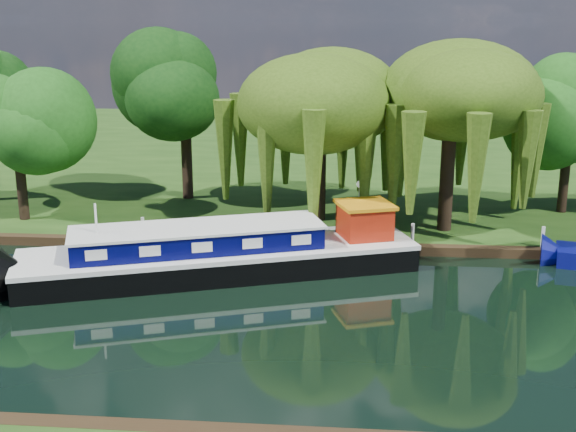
{
  "coord_description": "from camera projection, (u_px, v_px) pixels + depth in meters",
  "views": [
    {
      "loc": [
        -0.05,
        -24.59,
        10.68
      ],
      "look_at": [
        -2.55,
        4.29,
        2.8
      ],
      "focal_mm": 45.0,
      "sensor_mm": 36.0,
      "label": 1
    }
  ],
  "objects": [
    {
      "name": "red_dinghy",
      "position": [
        213.0,
        260.0,
        33.3
      ],
      "size": [
        3.62,
        2.68,
        0.72
      ],
      "primitive_type": "imported",
      "rotation": [
        0.0,
        0.0,
        1.63
      ],
      "color": "#9E1E0B",
      "rests_on": "ground"
    },
    {
      "name": "willow_right",
      "position": [
        451.0,
        107.0,
        34.9
      ],
      "size": [
        6.97,
        6.97,
        8.49
      ],
      "color": "black",
      "rests_on": "far_bank"
    },
    {
      "name": "mooring_posts",
      "position": [
        338.0,
        232.0,
        34.3
      ],
      "size": [
        19.16,
        0.16,
        1.0
      ],
      "color": "silver",
      "rests_on": "far_bank"
    },
    {
      "name": "far_bank",
      "position": [
        350.0,
        152.0,
        59.06
      ],
      "size": [
        120.0,
        52.0,
        0.45
      ],
      "primitive_type": "cube",
      "color": "#1B3D10",
      "rests_on": "ground"
    },
    {
      "name": "dutch_barge",
      "position": [
        224.0,
        254.0,
        31.3
      ],
      "size": [
        17.41,
        9.23,
        3.61
      ],
      "rotation": [
        0.0,
        0.0,
        0.33
      ],
      "color": "black",
      "rests_on": "ground"
    },
    {
      "name": "ground",
      "position": [
        347.0,
        322.0,
        26.43
      ],
      "size": [
        120.0,
        120.0,
        0.0
      ],
      "primitive_type": "plane",
      "color": "black"
    },
    {
      "name": "tree_far_mid",
      "position": [
        184.0,
        93.0,
        41.4
      ],
      "size": [
        5.5,
        5.5,
        9.0
      ],
      "color": "black",
      "rests_on": "far_bank"
    },
    {
      "name": "tree_far_left",
      "position": [
        15.0,
        121.0,
        37.1
      ],
      "size": [
        4.73,
        4.73,
        7.63
      ],
      "color": "black",
      "rests_on": "far_bank"
    },
    {
      "name": "lamppost",
      "position": [
        360.0,
        192.0,
        35.85
      ],
      "size": [
        0.36,
        0.36,
        2.56
      ],
      "color": "silver",
      "rests_on": "far_bank"
    },
    {
      "name": "willow_left",
      "position": [
        320.0,
        104.0,
        36.8
      ],
      "size": [
        7.02,
        7.02,
        8.41
      ],
      "color": "black",
      "rests_on": "far_bank"
    },
    {
      "name": "tree_far_right",
      "position": [
        570.0,
        120.0,
        38.58
      ],
      "size": [
        4.5,
        4.5,
        7.36
      ],
      "color": "black",
      "rests_on": "far_bank"
    }
  ]
}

